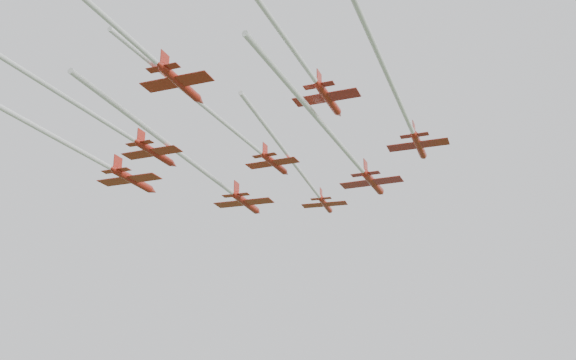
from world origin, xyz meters
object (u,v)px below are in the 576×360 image
(jet_row3_mid, at_px, (245,139))
(jet_row3_right, at_px, (405,113))
(jet_row2_right, at_px, (352,158))
(jet_row2_left, at_px, (217,181))
(jet_row3_left, at_px, (92,157))
(jet_lead, at_px, (309,183))
(jet_trail_solo, at_px, (99,12))
(jet_row4_right, at_px, (266,11))
(jet_row4_left, at_px, (93,114))

(jet_row3_mid, bearing_deg, jet_row3_right, 0.70)
(jet_row2_right, bearing_deg, jet_row2_left, -175.49)
(jet_row3_left, xyz_separation_m, jet_row3_mid, (21.06, 3.65, 1.78))
(jet_lead, height_order, jet_row2_right, jet_lead)
(jet_lead, bearing_deg, jet_row3_left, -134.61)
(jet_row2_right, relative_size, jet_trail_solo, 0.94)
(jet_row2_right, distance_m, jet_row4_right, 35.61)
(jet_row4_left, bearing_deg, jet_row2_right, 51.67)
(jet_row3_left, xyz_separation_m, jet_row4_right, (32.59, -23.69, 2.19))
(jet_row2_left, height_order, jet_row3_left, jet_row3_left)
(jet_lead, relative_size, jet_trail_solo, 0.92)
(jet_row3_mid, height_order, jet_row4_left, jet_row3_mid)
(jet_row2_right, xyz_separation_m, jet_row4_left, (-25.41, -25.88, -1.71))
(jet_trail_solo, bearing_deg, jet_row3_right, 56.87)
(jet_row2_right, xyz_separation_m, jet_row3_right, (8.55, -10.64, 1.03))
(jet_row3_mid, xyz_separation_m, jet_row4_right, (11.52, -27.34, 0.42))
(jet_row2_left, distance_m, jet_row3_mid, 11.95)
(jet_lead, distance_m, jet_row3_right, 29.85)
(jet_row4_left, bearing_deg, jet_row2_left, 86.27)
(jet_row2_right, distance_m, jet_row4_left, 36.31)
(jet_row2_right, height_order, jet_row3_right, jet_row3_right)
(jet_row2_right, bearing_deg, jet_lead, 132.18)
(jet_row2_right, relative_size, jet_row4_left, 1.01)
(jet_row2_right, relative_size, jet_row3_mid, 1.19)
(jet_lead, distance_m, jet_row2_left, 17.04)
(jet_row4_left, bearing_deg, jet_trail_solo, -51.07)
(jet_row2_right, distance_m, jet_row3_mid, 15.58)
(jet_row2_left, relative_size, jet_trail_solo, 0.96)
(jet_row4_right, relative_size, jet_trail_solo, 1.20)
(jet_row2_left, distance_m, jet_row2_right, 20.82)
(jet_row4_left, height_order, jet_row4_right, jet_row4_right)
(jet_row2_right, bearing_deg, jet_row3_mid, -141.50)
(jet_row2_right, distance_m, jet_trail_solo, 44.00)
(jet_lead, bearing_deg, jet_row2_left, -132.25)
(jet_row3_right, bearing_deg, jet_row2_right, 133.29)
(jet_row3_right, height_order, jet_row4_right, jet_row4_right)
(jet_row2_left, bearing_deg, jet_row2_right, 0.85)
(jet_row3_mid, relative_size, jet_trail_solo, 0.79)
(jet_row2_left, height_order, jet_row2_right, jet_row2_right)
(jet_trail_solo, bearing_deg, jet_row3_mid, 91.10)
(jet_lead, relative_size, jet_row4_left, 0.99)
(jet_row3_left, relative_size, jet_row4_right, 0.73)
(jet_lead, xyz_separation_m, jet_row2_left, (-11.35, -12.42, -2.73))
(jet_lead, xyz_separation_m, jet_trail_solo, (-6.15, -54.35, -1.31))
(jet_row2_left, height_order, jet_trail_solo, jet_trail_solo)
(jet_row3_left, relative_size, jet_row4_left, 0.94)
(jet_row3_right, bearing_deg, jet_row4_left, -151.33)
(jet_row3_mid, relative_size, jet_row3_right, 0.92)
(jet_row3_right, relative_size, jet_trail_solo, 0.87)
(jet_row3_mid, bearing_deg, jet_row4_left, -117.55)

